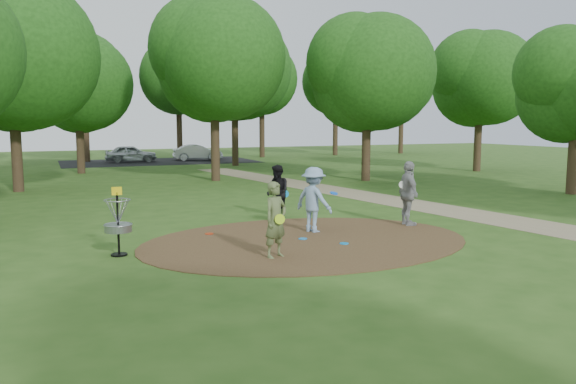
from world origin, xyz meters
name	(u,v)px	position (x,y,z in m)	size (l,w,h in m)	color
ground	(307,241)	(0.00, 0.00, 0.00)	(100.00, 100.00, 0.00)	#2D5119
dirt_clearing	(307,241)	(0.00, 0.00, 0.01)	(8.40, 8.40, 0.02)	#47301C
footpath	(460,212)	(6.50, 2.00, 0.01)	(2.00, 40.00, 0.01)	#8C7A5B
parking_lot	(160,161)	(2.00, 30.00, 0.00)	(14.00, 8.00, 0.01)	black
player_observer_with_disc	(276,220)	(-1.37, -1.28, 0.84)	(0.72, 0.62, 1.68)	#5A693C
player_throwing_with_disc	(314,200)	(0.65, 0.96, 0.88)	(1.31, 1.31, 1.77)	#84A3C5
player_walking_with_disc	(278,191)	(0.64, 3.47, 0.82)	(0.77, 0.89, 1.65)	black
player_waiting_with_disc	(408,194)	(3.55, 0.75, 0.93)	(0.66, 1.16, 1.86)	#969699
disc_ground_cyan	(303,239)	(-0.03, 0.18, 0.03)	(0.22, 0.22, 0.02)	#1A83D5
disc_ground_blue	(344,243)	(0.65, -0.72, 0.03)	(0.22, 0.22, 0.02)	#0D8CE5
disc_ground_red	(209,234)	(-2.03, 1.75, 0.03)	(0.22, 0.22, 0.02)	red
car_left	(131,154)	(-0.06, 30.19, 0.63)	(1.49, 3.71, 1.26)	#B5BABD
car_right	(198,153)	(4.91, 29.95, 0.61)	(1.30, 3.73, 1.23)	#B2B4BA
disc_golf_basket	(118,217)	(-4.50, 0.30, 0.87)	(0.63, 0.63, 1.54)	black
tree_ring	(256,63)	(2.24, 9.68, 5.36)	(37.48, 46.03, 9.59)	#332316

